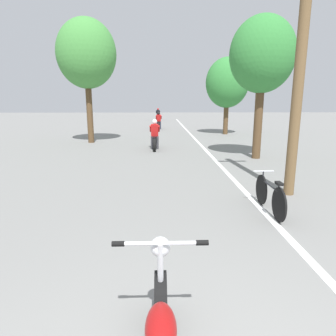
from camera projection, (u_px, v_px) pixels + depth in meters
The scene contains 9 objects.
lane_stripe_edge at pixel (205, 149), 14.11m from camera, with size 0.14×48.00×0.01m, color white.
utility_pole at pixel (302, 40), 6.55m from camera, with size 1.10×0.24×6.88m.
roadside_tree_right_near at pixel (262, 56), 11.09m from camera, with size 2.44×2.20×5.32m.
roadside_tree_right_far at pixel (227, 83), 19.92m from camera, with size 2.86×2.58×5.07m.
roadside_tree_left at pixel (86, 54), 15.46m from camera, with size 3.08×2.77×6.39m.
motorcycle_rider_lead at pixel (155, 138), 14.12m from camera, with size 0.50×2.09×1.40m.
motorcycle_rider_mid at pixel (159, 123), 24.25m from camera, with size 0.50×2.06×1.39m.
motorcycle_rider_far at pixel (158, 116), 35.70m from camera, with size 0.50×2.18×1.41m.
bicycle_parked at pixel (270, 195), 6.07m from camera, with size 0.44×1.65×0.77m.
Camera 1 is at (-0.24, -1.11, 2.22)m, focal length 32.00 mm.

